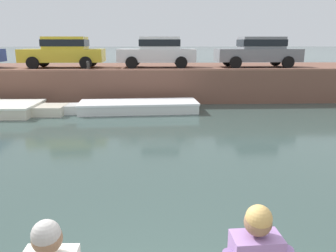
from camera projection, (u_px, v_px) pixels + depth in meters
name	position (u px, v px, depth m)	size (l,w,h in m)	color
ground_plane	(152.00, 146.00, 9.21)	(400.00, 400.00, 0.00)	#384C47
far_quay_wall	(153.00, 81.00, 18.05)	(60.00, 6.00, 1.57)	brown
far_wall_coping	(152.00, 70.00, 15.05)	(60.00, 0.24, 0.08)	#925F4C
boat_moored_central_white	(133.00, 107.00, 13.73)	(5.92, 1.92, 0.44)	white
car_left_inner_yellow	(64.00, 51.00, 16.57)	(4.12, 1.95, 1.54)	yellow
car_centre_white	(158.00, 51.00, 16.76)	(3.97, 1.98, 1.54)	white
car_right_inner_grey	(259.00, 51.00, 16.98)	(4.27, 1.90, 1.54)	slate
mooring_bollard_mid	(88.00, 65.00, 15.01)	(0.15, 0.15, 0.45)	#2D2B28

